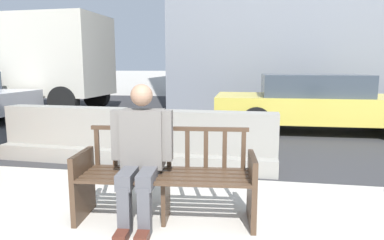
{
  "coord_description": "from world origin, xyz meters",
  "views": [
    {
      "loc": [
        0.48,
        -1.69,
        1.48
      ],
      "look_at": [
        -0.3,
        2.86,
        0.75
      ],
      "focal_mm": 32.0,
      "sensor_mm": 36.0,
      "label": 1
    }
  ],
  "objects_px": {
    "jersey_barrier_left": "(67,137)",
    "car_taxi_near": "(318,103)",
    "street_bench": "(166,180)",
    "jersey_barrier_centre": "(207,146)",
    "seated_person": "(141,151)",
    "delivery_truck": "(11,60)"
  },
  "relations": [
    {
      "from": "jersey_barrier_left",
      "to": "car_taxi_near",
      "type": "relative_size",
      "value": 0.43
    },
    {
      "from": "seated_person",
      "to": "car_taxi_near",
      "type": "height_order",
      "value": "seated_person"
    },
    {
      "from": "car_taxi_near",
      "to": "jersey_barrier_centre",
      "type": "bearing_deg",
      "value": -123.21
    },
    {
      "from": "seated_person",
      "to": "jersey_barrier_centre",
      "type": "distance_m",
      "value": 1.88
    },
    {
      "from": "street_bench",
      "to": "jersey_barrier_centre",
      "type": "distance_m",
      "value": 1.74
    },
    {
      "from": "car_taxi_near",
      "to": "delivery_truck",
      "type": "relative_size",
      "value": 0.68
    },
    {
      "from": "delivery_truck",
      "to": "car_taxi_near",
      "type": "bearing_deg",
      "value": -13.51
    },
    {
      "from": "jersey_barrier_left",
      "to": "seated_person",
      "type": "bearing_deg",
      "value": -46.2
    },
    {
      "from": "seated_person",
      "to": "jersey_barrier_centre",
      "type": "xyz_separation_m",
      "value": [
        0.4,
        1.8,
        -0.35
      ]
    },
    {
      "from": "jersey_barrier_centre",
      "to": "delivery_truck",
      "type": "relative_size",
      "value": 0.29
    },
    {
      "from": "street_bench",
      "to": "jersey_barrier_left",
      "type": "bearing_deg",
      "value": 138.07
    },
    {
      "from": "car_taxi_near",
      "to": "jersey_barrier_left",
      "type": "bearing_deg",
      "value": -145.42
    },
    {
      "from": "street_bench",
      "to": "car_taxi_near",
      "type": "bearing_deg",
      "value": 65.12
    },
    {
      "from": "street_bench",
      "to": "seated_person",
      "type": "height_order",
      "value": "seated_person"
    },
    {
      "from": "seated_person",
      "to": "jersey_barrier_left",
      "type": "xyz_separation_m",
      "value": [
        -1.9,
        1.98,
        -0.35
      ]
    },
    {
      "from": "seated_person",
      "to": "delivery_truck",
      "type": "height_order",
      "value": "delivery_truck"
    },
    {
      "from": "car_taxi_near",
      "to": "delivery_truck",
      "type": "xyz_separation_m",
      "value": [
        -9.33,
        2.24,
        1.03
      ]
    },
    {
      "from": "seated_person",
      "to": "car_taxi_near",
      "type": "bearing_deg",
      "value": 63.41
    },
    {
      "from": "seated_person",
      "to": "jersey_barrier_left",
      "type": "distance_m",
      "value": 2.77
    },
    {
      "from": "jersey_barrier_left",
      "to": "delivery_truck",
      "type": "relative_size",
      "value": 0.3
    },
    {
      "from": "seated_person",
      "to": "car_taxi_near",
      "type": "relative_size",
      "value": 0.28
    },
    {
      "from": "jersey_barrier_left",
      "to": "car_taxi_near",
      "type": "height_order",
      "value": "car_taxi_near"
    }
  ]
}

